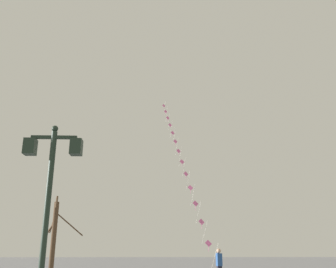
# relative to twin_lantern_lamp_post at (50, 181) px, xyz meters

# --- Properties ---
(twin_lantern_lamp_post) EXTENTS (1.42, 0.28, 4.62)m
(twin_lantern_lamp_post) POSITION_rel_twin_lantern_lamp_post_xyz_m (0.00, 0.00, 0.00)
(twin_lantern_lamp_post) COLOR #1E2D23
(twin_lantern_lamp_post) RESTS_ON ground_plane
(kite_train) EXTENTS (2.83, 21.10, 18.73)m
(kite_train) POSITION_rel_twin_lantern_lamp_post_xyz_m (4.66, 22.76, 6.40)
(kite_train) COLOR brown
(kite_train) RESTS_ON ground_plane
(kite_flyer) EXTENTS (0.27, 0.62, 1.71)m
(kite_flyer) POSITION_rel_twin_lantern_lamp_post_xyz_m (5.74, 10.46, -2.31)
(kite_flyer) COLOR #1E1E2D
(kite_flyer) RESTS_ON ground_plane
(bare_tree) EXTENTS (1.91, 1.95, 3.87)m
(bare_tree) POSITION_rel_twin_lantern_lamp_post_xyz_m (-1.72, 7.32, -1.27)
(bare_tree) COLOR #4C3826
(bare_tree) RESTS_ON ground_plane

